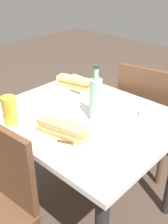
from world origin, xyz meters
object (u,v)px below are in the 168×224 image
knife_near (57,141)px  plate_far (74,88)px  plate_near (62,136)px  baguette_sandwich_far (74,82)px  beer_glass (10,110)px  baguette_sandwich_near (62,129)px  knife_far (71,90)px  chair_near (146,113)px  dining_table (84,133)px  water_bottle (96,99)px  olive_bowl (149,114)px

knife_near → plate_far: knife_near is taller
plate_near → plate_far: size_ratio=1.00×
plate_far → baguette_sandwich_far: (0.00, 0.00, 0.04)m
knife_near → beer_glass: bearing=7.6°
plate_far → baguette_sandwich_far: bearing=0.0°
baguette_sandwich_near → knife_far: baguette_sandwich_near is taller
chair_near → plate_near: bearing=91.2°
baguette_sandwich_far → dining_table: bearing=143.9°
water_bottle → olive_bowl: 0.32m
dining_table → plate_near: size_ratio=3.91×
chair_near → beer_glass: size_ratio=5.71×
plate_far → baguette_sandwich_far: baguette_sandwich_far is taller
chair_near → dining_table: bearing=84.9°
dining_table → knife_near: 0.33m
plate_near → plate_far: bearing=-50.9°
dining_table → chair_near: bearing=-95.1°
chair_near → water_bottle: bearing=92.1°
baguette_sandwich_far → olive_bowl: 0.55m
knife_far → knife_near: bearing=129.1°
baguette_sandwich_far → olive_bowl: baguette_sandwich_far is taller
baguette_sandwich_far → beer_glass: 0.54m
dining_table → knife_near: size_ratio=5.77×
chair_near → olive_bowl: (-0.21, 0.37, 0.23)m
chair_near → plate_far: 0.57m
knife_near → olive_bowl: size_ratio=1.60×
dining_table → water_bottle: bearing=-174.8°
knife_near → beer_glass: size_ratio=1.10×
knife_far → olive_bowl: olive_bowl is taller
dining_table → baguette_sandwich_near: bearing=107.2°
knife_far → baguette_sandwich_far: bearing=-64.5°
chair_near → olive_bowl: bearing=120.0°
knife_near → water_bottle: 0.31m
chair_near → plate_far: chair_near is taller
dining_table → knife_far: (0.26, -0.15, 0.14)m
olive_bowl → baguette_sandwich_near: bearing=67.2°
dining_table → baguette_sandwich_near: baguette_sandwich_near is taller
chair_near → olive_bowl: size_ratio=8.30×
baguette_sandwich_near → knife_far: size_ratio=1.44×
plate_near → baguette_sandwich_near: (0.00, -0.00, 0.04)m
water_bottle → olive_bowl: (-0.19, -0.23, -0.11)m
chair_near → water_bottle: (-0.02, 0.60, 0.34)m
knife_near → knife_far: size_ratio=0.93×
chair_near → knife_near: size_ratio=5.20×
baguette_sandwich_near → beer_glass: size_ratio=1.69×
plate_near → water_bottle: water_bottle is taller
chair_near → knife_near: chair_near is taller
knife_near → beer_glass: (0.31, 0.04, 0.06)m
knife_far → dining_table: bearing=149.3°
baguette_sandwich_far → plate_far: bearing=0.0°
knife_far → beer_glass: 0.48m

